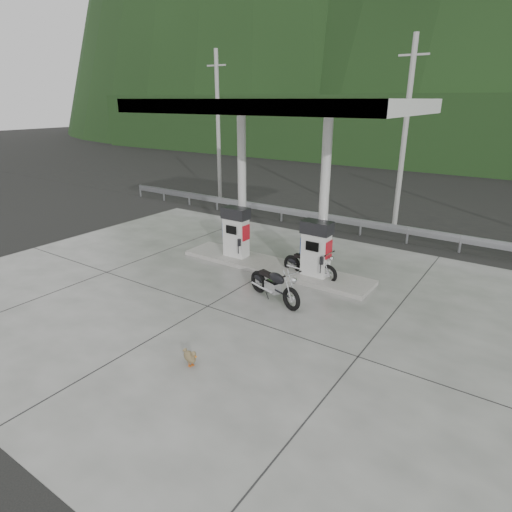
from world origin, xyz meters
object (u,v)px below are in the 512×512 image
Objects in this scene: motorcycle_left at (310,265)px; duck at (190,357)px; motorcycle_right at (274,285)px; gas_pump_left at (236,232)px; gas_pump_right at (316,249)px.

duck is at bearing -83.92° from motorcycle_left.
gas_pump_left is at bearing 163.00° from motorcycle_right.
motorcycle_left is 0.93× the size of motorcycle_right.
motorcycle_right is at bearing -86.78° from motorcycle_left.
gas_pump_right reaches higher than motorcycle_left.
gas_pump_right is at bearing 13.87° from motorcycle_left.
gas_pump_right is 3.42× the size of duck.
gas_pump_left is 1.00× the size of gas_pump_right.
duck is (-0.07, -5.89, -0.86)m from gas_pump_right.
motorcycle_right is 3.80m from duck.
gas_pump_left reaches higher than motorcycle_right.
gas_pump_left is 3.20m from gas_pump_right.
gas_pump_left is 0.95× the size of motorcycle_left.
motorcycle_left is at bearing 106.75° from motorcycle_right.
motorcycle_left is (-0.18, -0.03, -0.60)m from gas_pump_right.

